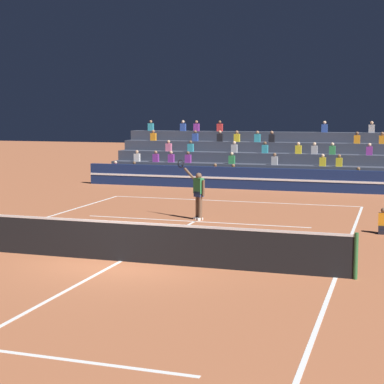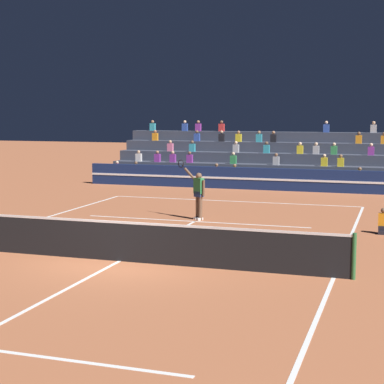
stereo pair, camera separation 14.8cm
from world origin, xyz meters
TOP-DOWN VIEW (x-y plane):
  - ground_plane at (0.00, 0.00)m, footprint 120.00×120.00m
  - court_lines at (0.00, 0.00)m, footprint 11.10×23.90m
  - tennis_net at (0.00, 0.00)m, footprint 12.00×0.10m
  - sponsor_banner_wall at (0.00, 16.35)m, footprint 18.00×0.26m
  - bleacher_stand at (-0.00, 20.16)m, footprint 17.26×4.75m
  - ball_kid_courtside at (6.44, 6.05)m, footprint 0.30×0.36m
  - tennis_player at (-0.00, 6.84)m, footprint 1.28×0.78m
  - tennis_ball at (-1.78, 3.15)m, footprint 0.07×0.07m

SIDE VIEW (x-z plane):
  - ground_plane at x=0.00m, z-range 0.00..0.00m
  - court_lines at x=0.00m, z-range 0.00..0.01m
  - tennis_ball at x=-1.78m, z-range 0.00..0.07m
  - ball_kid_courtside at x=6.44m, z-range -0.09..0.75m
  - tennis_net at x=0.00m, z-range -0.01..1.09m
  - sponsor_banner_wall at x=0.00m, z-range 0.00..1.10m
  - tennis_player at x=0.00m, z-range -0.12..2.08m
  - bleacher_stand at x=0.00m, z-range -0.67..2.71m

